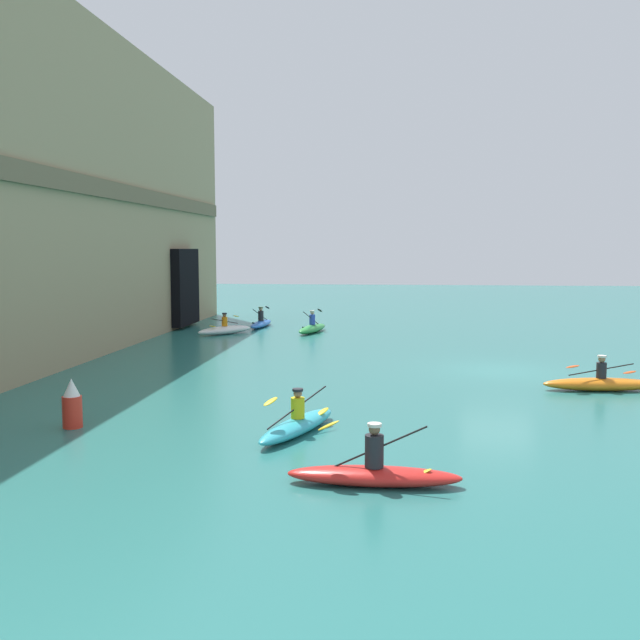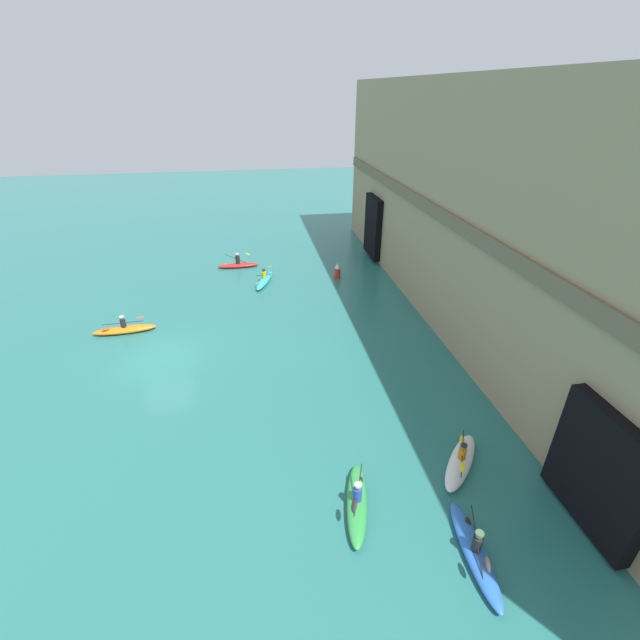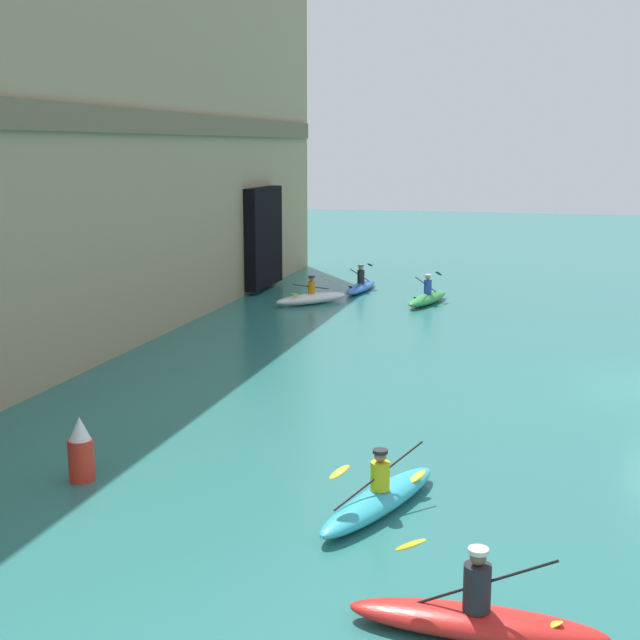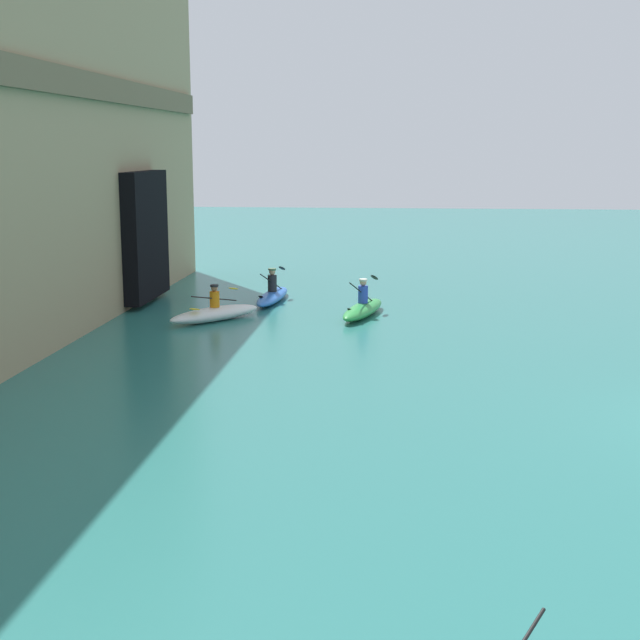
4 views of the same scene
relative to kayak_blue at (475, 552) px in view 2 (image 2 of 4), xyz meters
name	(u,v)px [view 2 (image 2 of 4)]	position (x,y,z in m)	size (l,w,h in m)	color
ground_plane	(163,359)	(-12.96, -11.08, -0.22)	(120.00, 120.00, 0.00)	#28706B
cliff_bluff	(515,216)	(-13.63, 8.16, 6.42)	(41.40, 8.25, 13.33)	#9E8966
kayak_blue	(475,552)	(0.00, 0.00, 0.00)	(3.62, 0.92, 1.12)	blue
kayak_red	(238,265)	(-25.71, -7.09, 0.01)	(0.76, 3.22, 1.20)	red
kayak_green	(357,503)	(-2.29, -3.13, 0.03)	(3.45, 1.47, 1.22)	green
kayak_white	(461,461)	(-3.43, 1.19, 0.02)	(2.97, 2.65, 1.09)	white
kayak_cyan	(264,280)	(-22.23, -5.19, 0.00)	(3.52, 1.77, 1.07)	#33B2C6
kayak_orange	(125,329)	(-16.22, -13.69, 0.01)	(1.04, 3.56, 1.09)	orange
marker_buoy	(337,271)	(-22.27, 0.32, 0.34)	(0.47, 0.47, 1.20)	red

